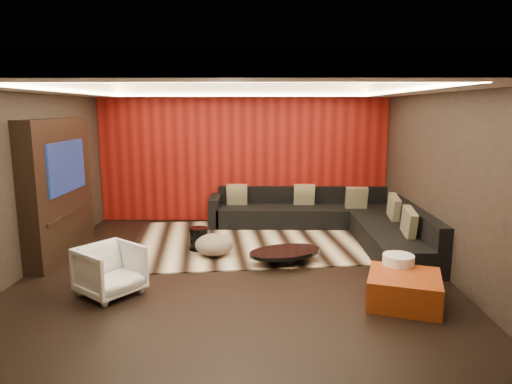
{
  "coord_description": "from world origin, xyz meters",
  "views": [
    {
      "loc": [
        0.38,
        -6.5,
        2.36
      ],
      "look_at": [
        0.3,
        0.6,
        1.05
      ],
      "focal_mm": 32.0,
      "sensor_mm": 36.0,
      "label": 1
    }
  ],
  "objects_px": {
    "coffee_table": "(285,256)",
    "drum_stool": "(199,239)",
    "armchair": "(110,270)",
    "orange_ottoman": "(404,289)",
    "sectional_sofa": "(333,221)",
    "white_side_table": "(398,273)"
  },
  "relations": [
    {
      "from": "coffee_table",
      "to": "drum_stool",
      "type": "xyz_separation_m",
      "value": [
        -1.42,
        0.65,
        0.09
      ]
    },
    {
      "from": "armchair",
      "to": "coffee_table",
      "type": "bearing_deg",
      "value": -24.39
    },
    {
      "from": "orange_ottoman",
      "to": "armchair",
      "type": "distance_m",
      "value": 3.68
    },
    {
      "from": "sectional_sofa",
      "to": "drum_stool",
      "type": "bearing_deg",
      "value": -157.16
    },
    {
      "from": "white_side_table",
      "to": "armchair",
      "type": "height_order",
      "value": "armchair"
    },
    {
      "from": "armchair",
      "to": "sectional_sofa",
      "type": "distance_m",
      "value": 4.35
    },
    {
      "from": "coffee_table",
      "to": "armchair",
      "type": "distance_m",
      "value": 2.6
    },
    {
      "from": "coffee_table",
      "to": "drum_stool",
      "type": "height_order",
      "value": "drum_stool"
    },
    {
      "from": "orange_ottoman",
      "to": "sectional_sofa",
      "type": "relative_size",
      "value": 0.23
    },
    {
      "from": "coffee_table",
      "to": "sectional_sofa",
      "type": "relative_size",
      "value": 0.31
    },
    {
      "from": "coffee_table",
      "to": "white_side_table",
      "type": "relative_size",
      "value": 2.29
    },
    {
      "from": "orange_ottoman",
      "to": "armchair",
      "type": "height_order",
      "value": "armchair"
    },
    {
      "from": "armchair",
      "to": "sectional_sofa",
      "type": "height_order",
      "value": "sectional_sofa"
    },
    {
      "from": "armchair",
      "to": "sectional_sofa",
      "type": "bearing_deg",
      "value": -11.02
    },
    {
      "from": "white_side_table",
      "to": "sectional_sofa",
      "type": "bearing_deg",
      "value": 98.71
    },
    {
      "from": "sectional_sofa",
      "to": "coffee_table",
      "type": "bearing_deg",
      "value": -120.73
    },
    {
      "from": "coffee_table",
      "to": "sectional_sofa",
      "type": "distance_m",
      "value": 1.93
    },
    {
      "from": "armchair",
      "to": "drum_stool",
      "type": "bearing_deg",
      "value": 12.5
    },
    {
      "from": "orange_ottoman",
      "to": "coffee_table",
      "type": "bearing_deg",
      "value": 133.39
    },
    {
      "from": "coffee_table",
      "to": "armchair",
      "type": "bearing_deg",
      "value": -152.22
    },
    {
      "from": "orange_ottoman",
      "to": "sectional_sofa",
      "type": "xyz_separation_m",
      "value": [
        -0.39,
        3.11,
        0.08
      ]
    },
    {
      "from": "drum_stool",
      "to": "white_side_table",
      "type": "relative_size",
      "value": 0.75
    }
  ]
}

